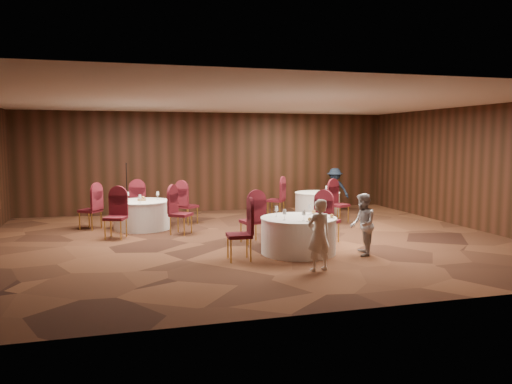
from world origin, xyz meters
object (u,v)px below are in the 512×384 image
object	(u,v)px
table_main	(298,235)
man_c	(335,190)
table_right	(317,204)
mic_stand	(127,202)
woman_b	(363,224)
woman_a	(319,235)
table_left	(142,215)

from	to	relation	value
table_main	man_c	distance (m)	6.24
table_main	table_right	world-z (taller)	same
mic_stand	woman_b	size ratio (longest dim) A/B	1.31
woman_a	woman_b	bearing A→B (deg)	-158.41
table_right	woman_b	xyz separation A→B (m)	(-1.10, -4.99, 0.26)
mic_stand	table_left	bearing A→B (deg)	-79.69
woman_b	man_c	world-z (taller)	man_c
woman_b	man_c	size ratio (longest dim) A/B	0.90
table_left	table_main	bearing A→B (deg)	-51.66
woman_b	man_c	xyz separation A→B (m)	(2.06, 5.86, 0.07)
man_c	mic_stand	bearing A→B (deg)	-146.91
man_c	table_left	bearing A→B (deg)	-130.09
mic_stand	woman_a	world-z (taller)	mic_stand
table_main	woman_a	xyz separation A→B (m)	(-0.14, -1.40, 0.27)
man_c	woman_a	bearing A→B (deg)	-81.10
table_main	mic_stand	bearing A→B (deg)	120.47
table_left	woman_a	bearing A→B (deg)	-61.25
man_c	table_main	bearing A→B (deg)	-85.73
mic_stand	man_c	distance (m)	6.54
table_main	woman_a	size ratio (longest dim) A/B	1.21
table_left	woman_b	bearing A→B (deg)	-45.93
mic_stand	woman_a	bearing A→B (deg)	-65.72
woman_b	woman_a	bearing A→B (deg)	-34.19
table_main	man_c	bearing A→B (deg)	58.78
table_left	woman_a	distance (m)	5.87
table_main	table_left	size ratio (longest dim) A/B	1.04
woman_a	woman_b	size ratio (longest dim) A/B	1.02
woman_a	woman_b	world-z (taller)	woman_a
table_left	woman_b	xyz separation A→B (m)	(4.13, -4.27, 0.26)
woman_a	mic_stand	bearing A→B (deg)	-77.80
table_right	man_c	bearing A→B (deg)	41.97
mic_stand	table_right	bearing A→B (deg)	-11.55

